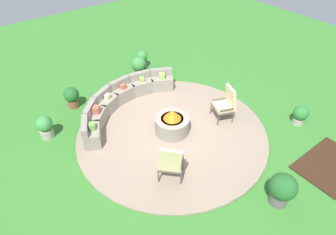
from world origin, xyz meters
The scene contains 13 objects.
ground_plane centered at (0.00, 0.00, 0.00)m, with size 24.00×24.00×0.00m, color #387A2D.
patio_circle centered at (0.00, 0.00, 0.03)m, with size 5.62×5.62×0.06m, color gray.
mulch_bed_right centered at (2.53, -3.57, 0.02)m, with size 1.87×1.27×0.04m, color #382114.
fire_pit centered at (0.00, 0.00, 0.36)m, with size 1.01×1.01×0.77m.
curved_stone_bench centered at (-0.59, 1.89, 0.36)m, with size 3.98×1.97×0.74m.
lounge_chair_front_left centered at (-1.11, -1.36, 0.64)m, with size 0.80×0.82×1.17m.
lounge_chair_front_right centered at (1.68, -0.50, 0.63)m, with size 0.74×0.77×1.12m.
potted_plant_0 centered at (-1.81, 3.01, 0.40)m, with size 0.49×0.49×0.72m.
potted_plant_1 centered at (1.02, 3.37, 0.43)m, with size 0.56×0.56×0.77m.
potted_plant_2 centered at (-3.01, 2.09, 0.39)m, with size 0.46×0.46×0.72m.
potted_plant_3 centered at (3.38, -2.03, 0.34)m, with size 0.46×0.46×0.63m.
potted_plant_4 centered at (1.49, 3.85, 0.36)m, with size 0.43×0.43×0.70m.
potted_plant_5 centered at (0.49, -3.39, 0.49)m, with size 0.63×0.63×0.87m.
Camera 1 is at (-3.93, -4.95, 5.77)m, focal length 30.44 mm.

